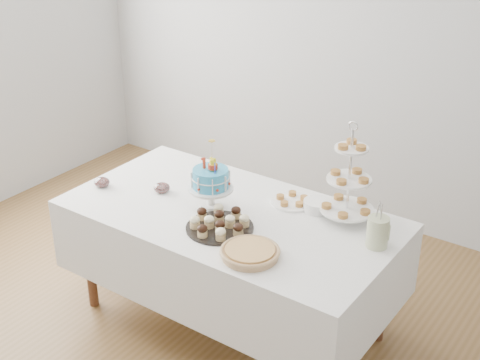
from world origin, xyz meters
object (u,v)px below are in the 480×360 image
Objects in this scene: tiered_stand at (349,180)px; jam_bowl_b at (162,188)px; pastry_plate at (292,200)px; table at (230,246)px; pie at (250,252)px; plate_stack at (317,206)px; utensil_pitcher at (378,231)px; jam_bowl_a at (102,182)px; cupcake_tray at (220,222)px; birthday_cake at (211,189)px.

tiered_stand is 5.95× the size of jam_bowl_b.
tiered_stand reaches higher than pastry_plate.
pie is (0.36, -0.32, 0.26)m from table.
pie is 1.95× the size of plate_stack.
table is at bearing -174.78° from utensil_pitcher.
plate_stack reaches higher than jam_bowl_a.
table is at bearing 3.49° from jam_bowl_b.
plate_stack reaches higher than jam_bowl_b.
tiered_stand reaches higher than cupcake_tray.
jam_bowl_b is at bearing -177.03° from utensil_pitcher.
birthday_cake reaches higher than cupcake_tray.
table is 6.21× the size of pie.
pastry_plate is (-0.13, 0.62, -0.01)m from pie.
tiered_stand is 1.14m from jam_bowl_b.
pastry_plate is (0.23, 0.30, 0.24)m from table.
jam_bowl_a is (-0.84, -0.18, 0.25)m from table.
table is at bearing 138.01° from pie.
utensil_pitcher reaches higher than table.
birthday_cake is 0.68× the size of tiered_stand.
jam_bowl_a is (-0.71, -0.18, -0.08)m from birthday_cake.
pastry_plate reaches higher than table.
cupcake_tray is 3.89× the size of jam_bowl_a.
plate_stack is (0.33, 0.49, -0.01)m from cupcake_tray.
table is 0.91m from utensil_pitcher.
pastry_plate is at bearing 24.66° from jam_bowl_b.
cupcake_tray reaches higher than pastry_plate.
jam_bowl_a is at bearing -158.33° from plate_stack.
jam_bowl_a is 1.71m from utensil_pitcher.
pastry_plate is at bearing -178.36° from tiered_stand.
tiered_stand reaches higher than jam_bowl_a.
birthday_cake is (-0.13, -0.00, 0.34)m from table.
jam_bowl_b is (0.35, 0.15, 0.00)m from jam_bowl_a.
birthday_cake reaches higher than plate_stack.
table is at bearing -142.21° from plate_stack.
pastry_plate is 2.55× the size of jam_bowl_b.
jam_bowl_a reaches higher than pastry_plate.
table is 0.45m from pastry_plate.
birthday_cake is 4.20× the size of jam_bowl_a.
birthday_cake is 0.62m from plate_stack.
pie is at bearing -25.24° from cupcake_tray.
utensil_pitcher is (0.97, 0.15, -0.02)m from birthday_cake.
plate_stack is at bearing 55.89° from cupcake_tray.
pastry_plate is 2.63× the size of jam_bowl_a.
utensil_pitcher is (0.26, -0.17, -0.15)m from tiered_stand.
jam_bowl_b is at bearing -159.15° from plate_stack.
tiered_stand is 1.52m from jam_bowl_a.
jam_bowl_a is 0.97× the size of jam_bowl_b.
table is 0.36m from birthday_cake.
cupcake_tray is 3.78× the size of jam_bowl_b.
tiered_stand is (0.22, 0.63, 0.22)m from pie.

